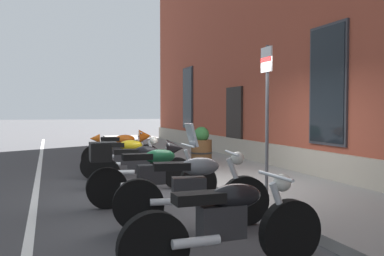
{
  "coord_description": "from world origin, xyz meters",
  "views": [
    {
      "loc": [
        7.38,
        -2.97,
        1.56
      ],
      "look_at": [
        -1.41,
        0.06,
        1.18
      ],
      "focal_mm": 39.36,
      "sensor_mm": 36.0,
      "label": 1
    }
  ],
  "objects_px": {
    "motorcycle_black_sport": "(145,162)",
    "motorcycle_orange_sport": "(124,148)",
    "motorcycle_black_naked": "(228,225)",
    "motorcycle_grey_naked": "(194,191)",
    "motorcycle_green_touring": "(147,172)",
    "barrel_planter": "(201,148)",
    "motorcycle_yellow_naked": "(127,158)",
    "parking_sign": "(267,98)"
  },
  "relations": [
    {
      "from": "motorcycle_green_touring",
      "to": "motorcycle_black_naked",
      "type": "xyz_separation_m",
      "value": [
        3.1,
        0.08,
        -0.09
      ]
    },
    {
      "from": "motorcycle_orange_sport",
      "to": "parking_sign",
      "type": "height_order",
      "value": "parking_sign"
    },
    {
      "from": "motorcycle_orange_sport",
      "to": "barrel_planter",
      "type": "bearing_deg",
      "value": 67.44
    },
    {
      "from": "motorcycle_yellow_naked",
      "to": "motorcycle_black_naked",
      "type": "xyz_separation_m",
      "value": [
        5.86,
        -0.09,
        -0.0
      ]
    },
    {
      "from": "motorcycle_yellow_naked",
      "to": "parking_sign",
      "type": "height_order",
      "value": "parking_sign"
    },
    {
      "from": "motorcycle_yellow_naked",
      "to": "motorcycle_green_touring",
      "type": "xyz_separation_m",
      "value": [
        2.77,
        -0.17,
        0.08
      ]
    },
    {
      "from": "motorcycle_yellow_naked",
      "to": "motorcycle_black_naked",
      "type": "bearing_deg",
      "value": -0.9
    },
    {
      "from": "motorcycle_green_touring",
      "to": "parking_sign",
      "type": "relative_size",
      "value": 0.86
    },
    {
      "from": "motorcycle_black_sport",
      "to": "motorcycle_green_touring",
      "type": "xyz_separation_m",
      "value": [
        1.41,
        -0.28,
        0.02
      ]
    },
    {
      "from": "motorcycle_green_touring",
      "to": "motorcycle_grey_naked",
      "type": "distance_m",
      "value": 1.51
    },
    {
      "from": "motorcycle_grey_naked",
      "to": "parking_sign",
      "type": "xyz_separation_m",
      "value": [
        -1.34,
        1.83,
        1.3
      ]
    },
    {
      "from": "motorcycle_green_touring",
      "to": "parking_sign",
      "type": "xyz_separation_m",
      "value": [
        0.14,
        2.13,
        1.23
      ]
    },
    {
      "from": "motorcycle_green_touring",
      "to": "parking_sign",
      "type": "bearing_deg",
      "value": 86.1
    },
    {
      "from": "motorcycle_black_sport",
      "to": "motorcycle_grey_naked",
      "type": "height_order",
      "value": "motorcycle_grey_naked"
    },
    {
      "from": "motorcycle_grey_naked",
      "to": "barrel_planter",
      "type": "height_order",
      "value": "barrel_planter"
    },
    {
      "from": "motorcycle_yellow_naked",
      "to": "motorcycle_black_sport",
      "type": "height_order",
      "value": "motorcycle_black_sport"
    },
    {
      "from": "motorcycle_green_touring",
      "to": "motorcycle_grey_naked",
      "type": "height_order",
      "value": "motorcycle_green_touring"
    },
    {
      "from": "motorcycle_orange_sport",
      "to": "motorcycle_grey_naked",
      "type": "xyz_separation_m",
      "value": [
        5.76,
        -0.05,
        -0.08
      ]
    },
    {
      "from": "barrel_planter",
      "to": "motorcycle_orange_sport",
      "type": "bearing_deg",
      "value": -112.56
    },
    {
      "from": "motorcycle_grey_naked",
      "to": "barrel_planter",
      "type": "bearing_deg",
      "value": 158.66
    },
    {
      "from": "motorcycle_yellow_naked",
      "to": "parking_sign",
      "type": "bearing_deg",
      "value": 33.9
    },
    {
      "from": "motorcycle_orange_sport",
      "to": "motorcycle_black_naked",
      "type": "height_order",
      "value": "motorcycle_orange_sport"
    },
    {
      "from": "motorcycle_orange_sport",
      "to": "barrel_planter",
      "type": "distance_m",
      "value": 2.05
    },
    {
      "from": "motorcycle_orange_sport",
      "to": "motorcycle_black_naked",
      "type": "bearing_deg",
      "value": -2.12
    },
    {
      "from": "motorcycle_yellow_naked",
      "to": "barrel_planter",
      "type": "height_order",
      "value": "barrel_planter"
    },
    {
      "from": "motorcycle_orange_sport",
      "to": "motorcycle_grey_naked",
      "type": "bearing_deg",
      "value": -0.53
    },
    {
      "from": "barrel_planter",
      "to": "motorcycle_yellow_naked",
      "type": "bearing_deg",
      "value": -70.71
    },
    {
      "from": "motorcycle_yellow_naked",
      "to": "motorcycle_black_naked",
      "type": "distance_m",
      "value": 5.86
    },
    {
      "from": "motorcycle_orange_sport",
      "to": "parking_sign",
      "type": "relative_size",
      "value": 0.79
    },
    {
      "from": "motorcycle_grey_naked",
      "to": "barrel_planter",
      "type": "distance_m",
      "value": 5.34
    },
    {
      "from": "motorcycle_black_naked",
      "to": "barrel_planter",
      "type": "bearing_deg",
      "value": 161.82
    },
    {
      "from": "motorcycle_green_touring",
      "to": "barrel_planter",
      "type": "bearing_deg",
      "value": 147.31
    },
    {
      "from": "motorcycle_grey_naked",
      "to": "motorcycle_black_naked",
      "type": "height_order",
      "value": "motorcycle_grey_naked"
    },
    {
      "from": "motorcycle_grey_naked",
      "to": "motorcycle_black_naked",
      "type": "bearing_deg",
      "value": -7.76
    },
    {
      "from": "motorcycle_green_touring",
      "to": "motorcycle_black_naked",
      "type": "bearing_deg",
      "value": 1.43
    },
    {
      "from": "motorcycle_black_naked",
      "to": "motorcycle_grey_naked",
      "type": "bearing_deg",
      "value": 172.24
    },
    {
      "from": "motorcycle_green_touring",
      "to": "parking_sign",
      "type": "distance_m",
      "value": 2.46
    },
    {
      "from": "barrel_planter",
      "to": "motorcycle_green_touring",
      "type": "bearing_deg",
      "value": -32.69
    },
    {
      "from": "motorcycle_black_sport",
      "to": "motorcycle_orange_sport",
      "type": "bearing_deg",
      "value": 178.66
    },
    {
      "from": "motorcycle_orange_sport",
      "to": "parking_sign",
      "type": "xyz_separation_m",
      "value": [
        4.42,
        1.78,
        1.22
      ]
    },
    {
      "from": "motorcycle_orange_sport",
      "to": "motorcycle_yellow_naked",
      "type": "distance_m",
      "value": 1.52
    },
    {
      "from": "motorcycle_black_sport",
      "to": "parking_sign",
      "type": "relative_size",
      "value": 0.79
    }
  ]
}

